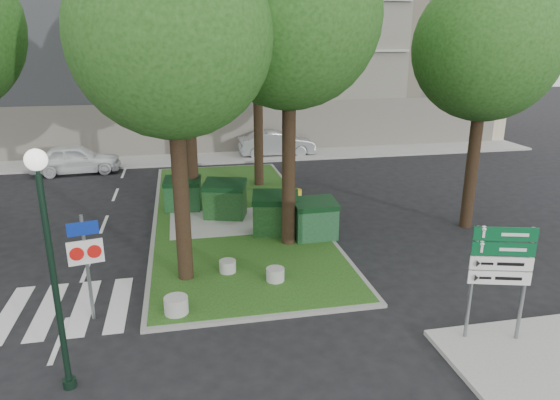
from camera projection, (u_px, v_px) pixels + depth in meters
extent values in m
plane|color=black|center=(249.00, 320.00, 12.57)|extent=(120.00, 120.00, 0.00)
cube|color=#244313|center=(233.00, 214.00, 20.13)|extent=(6.00, 16.00, 0.12)
cube|color=gray|center=(233.00, 214.00, 20.13)|extent=(6.30, 16.30, 0.10)
cube|color=#999993|center=(205.00, 158.00, 29.84)|extent=(42.00, 3.00, 0.12)
cube|color=silver|center=(102.00, 305.00, 13.26)|extent=(5.00, 3.00, 0.01)
cube|color=tan|center=(194.00, 23.00, 34.46)|extent=(41.00, 12.00, 16.00)
cylinder|color=black|center=(180.00, 180.00, 13.70)|extent=(0.44, 0.44, 6.16)
sphere|color=#1D4512|center=(171.00, 36.00, 12.57)|extent=(5.20, 5.20, 5.20)
cylinder|color=black|center=(289.00, 150.00, 16.15)|extent=(0.44, 0.44, 6.72)
sphere|color=#1D4512|center=(289.00, 16.00, 14.92)|extent=(5.60, 5.60, 5.60)
cylinder|color=black|center=(191.00, 141.00, 19.91)|extent=(0.44, 0.44, 5.88)
sphere|color=#1D4512|center=(186.00, 47.00, 18.83)|extent=(4.80, 4.80, 4.80)
sphere|color=#1D4512|center=(192.00, 0.00, 18.57)|extent=(3.60, 3.60, 3.60)
cylinder|color=black|center=(258.00, 114.00, 23.15)|extent=(0.44, 0.44, 7.00)
sphere|color=#1D4512|center=(257.00, 17.00, 21.87)|extent=(5.80, 5.80, 5.80)
cylinder|color=black|center=(474.00, 150.00, 18.07)|extent=(0.44, 0.44, 5.88)
sphere|color=#1D4512|center=(486.00, 48.00, 17.00)|extent=(5.00, 5.00, 5.00)
cube|color=#103E19|center=(183.00, 196.00, 20.39)|extent=(1.52, 1.13, 1.11)
cube|color=black|center=(182.00, 181.00, 20.19)|extent=(1.58, 1.20, 0.32)
cube|color=#0F3610|center=(225.00, 202.00, 19.48)|extent=(1.78, 1.45, 1.21)
cube|color=black|center=(225.00, 185.00, 19.27)|extent=(1.85, 1.54, 0.35)
cube|color=#103610|center=(275.00, 217.00, 17.82)|extent=(1.75, 1.36, 1.23)
cube|color=black|center=(275.00, 198.00, 17.61)|extent=(1.82, 1.44, 0.35)
cube|color=#133E1E|center=(314.00, 222.00, 17.41)|extent=(1.49, 1.04, 1.15)
cube|color=black|center=(315.00, 204.00, 17.21)|extent=(1.55, 1.11, 0.33)
cylinder|color=#A6A7A2|center=(176.00, 305.00, 12.60)|extent=(0.61, 0.61, 0.43)
cylinder|color=#A1A29D|center=(275.00, 274.00, 14.34)|extent=(0.53, 0.53, 0.38)
cylinder|color=#9D9D98|center=(228.00, 266.00, 14.89)|extent=(0.50, 0.50, 0.36)
cylinder|color=yellow|center=(297.00, 198.00, 20.82)|extent=(0.42, 0.42, 0.73)
cylinder|color=black|center=(55.00, 288.00, 9.45)|extent=(0.12, 0.12, 4.45)
cylinder|color=black|center=(70.00, 383.00, 10.10)|extent=(0.27, 0.27, 0.18)
sphere|color=white|center=(36.00, 160.00, 8.70)|extent=(0.39, 0.39, 0.39)
cylinder|color=slate|center=(88.00, 268.00, 12.22)|extent=(0.11, 0.11, 2.78)
cube|color=navy|center=(82.00, 228.00, 11.90)|extent=(0.72, 0.19, 0.33)
cube|color=white|center=(85.00, 252.00, 12.08)|extent=(0.82, 0.21, 0.61)
cylinder|color=red|center=(77.00, 252.00, 12.04)|extent=(0.33, 0.10, 0.33)
cylinder|color=red|center=(94.00, 251.00, 12.12)|extent=(0.33, 0.10, 0.33)
cylinder|color=slate|center=(472.00, 283.00, 11.24)|extent=(0.10, 0.10, 2.74)
cylinder|color=slate|center=(525.00, 285.00, 11.16)|extent=(0.10, 0.10, 2.74)
cube|color=#094C26|center=(505.00, 234.00, 10.84)|extent=(1.33, 0.41, 0.32)
cube|color=#094C26|center=(503.00, 248.00, 10.94)|extent=(1.33, 0.41, 0.32)
cube|color=white|center=(501.00, 263.00, 11.05)|extent=(1.33, 0.41, 0.32)
cube|color=white|center=(499.00, 277.00, 11.15)|extent=(1.33, 0.41, 0.32)
imported|color=white|center=(76.00, 159.00, 26.48)|extent=(4.65, 2.14, 1.54)
imported|color=#9B9FA2|center=(277.00, 143.00, 30.60)|extent=(4.67, 1.65, 1.54)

